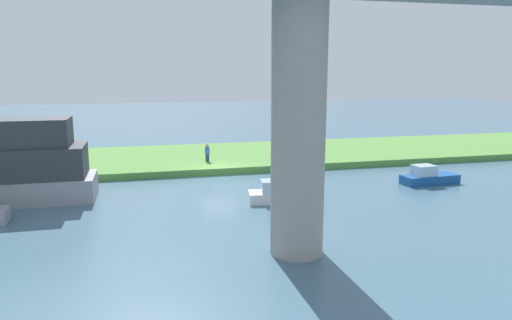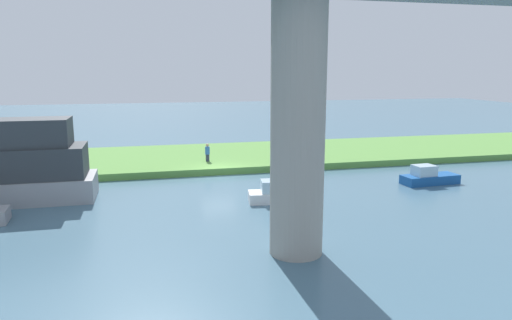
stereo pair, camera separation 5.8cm
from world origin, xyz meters
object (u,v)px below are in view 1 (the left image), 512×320
object	(u,v)px
bridge_pylon	(298,128)
skiff_small	(280,194)
mooring_post	(280,155)
motorboat_red	(428,177)
motorboat_white	(7,169)
person_on_bank	(207,152)

from	to	relation	value
bridge_pylon	skiff_small	size ratio (longest dim) A/B	2.63
bridge_pylon	mooring_post	xyz separation A→B (m)	(-4.42, -17.11, -4.31)
mooring_post	motorboat_red	world-z (taller)	mooring_post
motorboat_white	mooring_post	bearing A→B (deg)	-162.06
person_on_bank	bridge_pylon	bearing A→B (deg)	93.61
motorboat_white	skiff_small	bearing A→B (deg)	166.29
person_on_bank	skiff_small	size ratio (longest dim) A/B	0.35
person_on_bank	skiff_small	distance (m)	11.06
motorboat_white	motorboat_red	xyz separation A→B (m)	(-26.16, 1.89, -1.48)
bridge_pylon	person_on_bank	world-z (taller)	bridge_pylon
person_on_bank	motorboat_white	distance (m)	14.35
mooring_post	motorboat_red	size ratio (longest dim) A/B	0.22
motorboat_white	skiff_small	world-z (taller)	motorboat_white
mooring_post	skiff_small	world-z (taller)	mooring_post
bridge_pylon	motorboat_white	world-z (taller)	bridge_pylon
bridge_pylon	mooring_post	distance (m)	18.20
motorboat_white	motorboat_red	distance (m)	26.27
motorboat_white	bridge_pylon	bearing A→B (deg)	140.51
person_on_bank	motorboat_red	xyz separation A→B (m)	(-13.65, 8.87, -0.74)
person_on_bank	mooring_post	xyz separation A→B (m)	(-5.58, 1.13, -0.27)
person_on_bank	motorboat_white	xyz separation A→B (m)	(12.51, 6.98, 0.75)
bridge_pylon	motorboat_red	size ratio (longest dim) A/B	2.64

